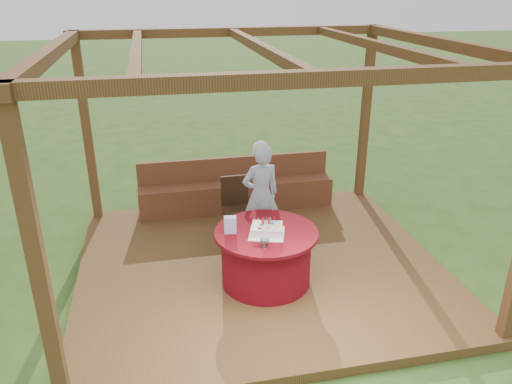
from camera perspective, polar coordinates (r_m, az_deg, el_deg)
ground at (r=6.49m, az=0.46°, el=-9.01°), size 60.00×60.00×0.00m
deck at (r=6.46m, az=0.47°, el=-8.56°), size 4.50×4.00×0.12m
pergola at (r=5.61m, az=0.54°, el=12.37°), size 4.50×4.00×2.72m
bench at (r=7.82m, az=-2.24°, el=-0.06°), size 3.00×0.42×0.80m
table at (r=5.89m, az=1.15°, el=-7.36°), size 1.20×1.20×0.67m
chair at (r=6.97m, az=-2.25°, el=-1.36°), size 0.40×0.40×0.83m
elderly_woman at (r=6.57m, az=0.54°, el=-0.22°), size 0.57×0.42×1.46m
birthday_cake at (r=5.66m, az=1.25°, el=-4.31°), size 0.49×0.49×0.18m
gift_bag at (r=5.67m, az=-2.97°, el=-3.76°), size 0.15×0.10×0.20m
drinking_glass at (r=5.39m, az=0.99°, el=-5.89°), size 0.12×0.12×0.09m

